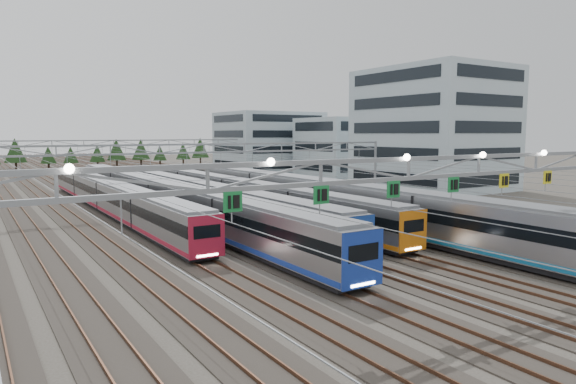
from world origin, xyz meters
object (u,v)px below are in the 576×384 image
train_d (232,192)px  gantry_mid (204,156)px  train_e (325,199)px  depot_bldg_mid (339,147)px  depot_bldg_south (433,129)px  train_a (109,196)px  depot_bldg_north (269,142)px  gantry_far (114,148)px  train_f (293,188)px  gantry_near (480,169)px  train_b (161,197)px  train_c (192,194)px

train_d → gantry_mid: gantry_mid is taller
train_d → train_e: bearing=-70.9°
train_e → train_d: bearing=109.1°
train_d → depot_bldg_mid: depot_bldg_mid is taller
train_d → depot_bldg_south: (38.85, 3.69, 7.83)m
train_a → gantry_mid: (11.25, -1.48, 4.38)m
train_a → depot_bldg_south: size_ratio=2.58×
depot_bldg_north → depot_bldg_south: bearing=-86.6°
gantry_far → depot_bldg_south: bearing=-47.2°
gantry_far → depot_bldg_south: size_ratio=2.56×
train_f → gantry_mid: size_ratio=1.09×
train_f → gantry_near: bearing=-106.8°
train_a → gantry_mid: gantry_mid is taller
train_b → depot_bldg_north: size_ratio=3.12×
train_b → gantry_near: 37.38m
train_e → gantry_mid: bearing=112.9°
gantry_mid → gantry_near: bearing=-90.1°
gantry_near → depot_bldg_mid: size_ratio=3.52×
depot_bldg_south → train_a: bearing=179.1°
train_c → gantry_mid: bearing=33.5°
train_e → gantry_far: 61.51m
train_c → gantry_far: gantry_far is taller
gantry_near → depot_bldg_south: depot_bldg_south is taller
train_c → gantry_near: bearing=-86.7°
train_c → depot_bldg_north: depot_bldg_north is taller
train_b → gantry_mid: gantry_mid is taller
depot_bldg_mid → depot_bldg_south: bearing=-96.2°
train_d → depot_bldg_mid: (41.98, 32.73, 4.21)m
train_e → train_a: bearing=135.8°
train_c → gantry_near: size_ratio=1.10×
depot_bldg_south → train_e: bearing=-154.1°
train_a → train_f: 22.89m
train_b → train_f: (18.00, 0.96, -0.21)m
gantry_near → depot_bldg_north: bearing=67.0°
train_c → depot_bldg_mid: bearing=33.9°
train_c → gantry_far: 46.75m
train_a → gantry_far: bearing=75.5°
train_e → train_f: bearing=71.3°
train_a → gantry_mid: size_ratio=1.01×
train_e → gantry_far: bearing=96.3°
depot_bldg_north → train_e: bearing=-115.5°
train_f → depot_bldg_north: bearing=62.9°
train_c → gantry_far: (2.25, 46.49, 4.41)m
train_c → train_f: 13.56m
train_a → depot_bldg_mid: bearing=27.0°
train_f → depot_bldg_mid: (32.98, 32.45, 4.31)m
train_b → train_c: 5.01m
gantry_far → depot_bldg_south: (41.10, -44.31, 3.47)m
train_e → train_c: bearing=121.8°
train_c → train_e: train_e is taller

